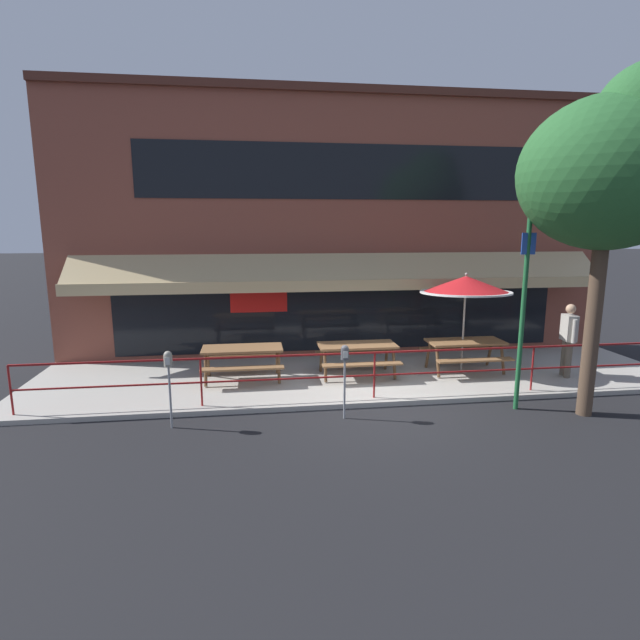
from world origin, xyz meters
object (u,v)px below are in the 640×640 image
at_px(street_sign_pole, 524,293).
at_px(street_tree_curbside, 617,164).
at_px(picnic_table_left, 242,354).
at_px(picnic_table_centre, 357,351).
at_px(pedestrian_walking, 568,336).
at_px(parking_meter_near, 168,366).
at_px(picnic_table_right, 465,347).
at_px(patio_umbrella_right, 466,285).
at_px(parking_meter_far, 345,359).

bearing_deg(street_sign_pole, street_tree_curbside, -22.29).
distance_m(picnic_table_left, picnic_table_centre, 2.64).
bearing_deg(pedestrian_walking, picnic_table_centre, 171.70).
height_order(picnic_table_centre, parking_meter_near, parking_meter_near).
distance_m(picnic_table_right, patio_umbrella_right, 1.48).
height_order(picnic_table_left, pedestrian_walking, pedestrian_walking).
relative_size(picnic_table_left, pedestrian_walking, 1.05).
xyz_separation_m(picnic_table_right, patio_umbrella_right, (0.00, 0.16, 1.47)).
relative_size(picnic_table_centre, patio_umbrella_right, 0.76).
bearing_deg(picnic_table_centre, parking_meter_far, -107.63).
bearing_deg(picnic_table_left, street_sign_pole, -23.31).
bearing_deg(picnic_table_right, parking_meter_far, -145.83).
distance_m(picnic_table_right, street_sign_pole, 2.77).
distance_m(picnic_table_left, parking_meter_far, 3.05).
distance_m(parking_meter_far, street_tree_curbside, 5.87).
bearing_deg(street_sign_pole, patio_umbrella_right, 92.09).
bearing_deg(patio_umbrella_right, picnic_table_centre, -176.80).
xyz_separation_m(picnic_table_right, parking_meter_near, (-6.52, -2.30, 0.44)).
xyz_separation_m(parking_meter_near, street_sign_pole, (6.61, 0.04, 1.16)).
bearing_deg(picnic_table_right, street_tree_curbside, -64.35).
bearing_deg(picnic_table_centre, street_tree_curbside, -34.99).
relative_size(picnic_table_centre, picnic_table_right, 1.00).
distance_m(picnic_table_left, pedestrian_walking, 7.50).
relative_size(picnic_table_centre, parking_meter_far, 1.27).
bearing_deg(picnic_table_centre, street_sign_pole, -39.75).
height_order(picnic_table_left, patio_umbrella_right, patio_umbrella_right).
bearing_deg(pedestrian_walking, picnic_table_left, 174.28).
relative_size(patio_umbrella_right, pedestrian_walking, 1.39).
distance_m(picnic_table_left, picnic_table_right, 5.28).
xyz_separation_m(picnic_table_left, picnic_table_right, (5.28, -0.05, 0.00)).
relative_size(parking_meter_far, street_sign_pole, 0.32).
xyz_separation_m(patio_umbrella_right, parking_meter_far, (-3.37, -2.45, -1.03)).
height_order(picnic_table_right, pedestrian_walking, pedestrian_walking).
bearing_deg(pedestrian_walking, street_sign_pole, -143.12).
xyz_separation_m(picnic_table_centre, street_sign_pole, (2.73, -2.27, 1.60)).
xyz_separation_m(picnic_table_left, patio_umbrella_right, (5.28, 0.10, 1.47)).
distance_m(patio_umbrella_right, pedestrian_walking, 2.59).
distance_m(pedestrian_walking, street_sign_pole, 2.89).
distance_m(picnic_table_centre, street_tree_curbside, 6.23).
distance_m(patio_umbrella_right, street_sign_pole, 2.42).
xyz_separation_m(pedestrian_walking, street_sign_pole, (-2.09, -1.57, 1.25)).
height_order(picnic_table_right, parking_meter_far, parking_meter_far).
bearing_deg(picnic_table_centre, picnic_table_left, 179.05).
xyz_separation_m(patio_umbrella_right, street_tree_curbside, (1.33, -2.93, 2.45)).
bearing_deg(street_tree_curbside, patio_umbrella_right, 114.43).
distance_m(picnic_table_right, street_tree_curbside, 4.98).
bearing_deg(street_sign_pole, picnic_table_left, 156.69).
relative_size(parking_meter_near, street_tree_curbside, 0.23).
height_order(parking_meter_far, street_sign_pole, street_sign_pole).
height_order(picnic_table_right, parking_meter_near, parking_meter_near).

